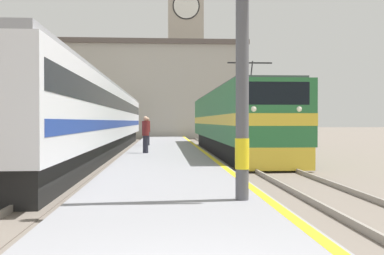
% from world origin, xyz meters
% --- Properties ---
extents(ground_plane, '(200.00, 200.00, 0.00)m').
position_xyz_m(ground_plane, '(0.00, 30.00, 0.00)').
color(ground_plane, '#70665B').
extents(platform, '(4.05, 140.00, 0.29)m').
position_xyz_m(platform, '(0.00, 25.00, 0.14)').
color(platform, gray).
rests_on(platform, ground).
extents(rail_track_near, '(2.83, 140.00, 0.16)m').
position_xyz_m(rail_track_near, '(3.75, 25.00, 0.03)').
color(rail_track_near, '#70665B').
rests_on(rail_track_near, ground).
extents(rail_track_far, '(2.83, 140.00, 0.16)m').
position_xyz_m(rail_track_far, '(-3.88, 25.00, 0.03)').
color(rail_track_far, '#70665B').
rests_on(rail_track_far, ground).
extents(locomotive_train, '(2.92, 19.40, 4.48)m').
position_xyz_m(locomotive_train, '(3.75, 21.46, 1.80)').
color(locomotive_train, black).
rests_on(locomotive_train, ground).
extents(passenger_train, '(2.92, 33.65, 3.70)m').
position_xyz_m(passenger_train, '(-3.88, 21.79, 2.00)').
color(passenger_train, black).
rests_on(passenger_train, ground).
extents(catenary_mast, '(2.68, 0.28, 7.65)m').
position_xyz_m(catenary_mast, '(1.47, 5.23, 4.10)').
color(catenary_mast, '#4C4C51').
rests_on(catenary_mast, platform).
extents(person_on_platform, '(0.34, 0.34, 1.78)m').
position_xyz_m(person_on_platform, '(-1.15, 25.20, 1.23)').
color(person_on_platform, '#23232D').
rests_on(person_on_platform, platform).
extents(second_waiting_passenger, '(0.34, 0.34, 1.77)m').
position_xyz_m(second_waiting_passenger, '(-1.01, 18.28, 1.22)').
color(second_waiting_passenger, '#23232D').
rests_on(second_waiting_passenger, platform).
extents(clock_tower, '(5.68, 5.68, 23.90)m').
position_xyz_m(clock_tower, '(2.81, 56.53, 12.83)').
color(clock_tower, '#ADA393').
rests_on(clock_tower, ground).
extents(station_building, '(23.86, 6.78, 10.08)m').
position_xyz_m(station_building, '(-3.38, 44.74, 5.07)').
color(station_building, '#A8A399').
rests_on(station_building, ground).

